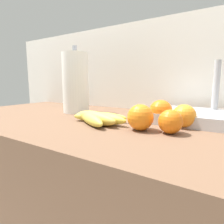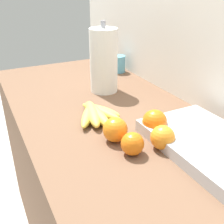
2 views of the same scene
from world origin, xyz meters
name	(u,v)px [view 2 (image 2 of 2)]	position (x,y,z in m)	size (l,w,h in m)	color
counter	(111,201)	(0.00, 0.00, 0.43)	(1.50, 0.65, 0.86)	brown
wall_back	(180,140)	(0.00, 0.36, 0.65)	(1.90, 0.06, 1.30)	silver
banana_bunch	(95,113)	(0.00, -0.06, 0.88)	(0.22, 0.18, 0.04)	#DBCB4C
orange_front	(155,122)	(0.19, 0.06, 0.90)	(0.08, 0.08, 0.08)	orange
orange_far_right	(163,137)	(0.27, 0.03, 0.90)	(0.07, 0.07, 0.07)	orange
orange_center	(115,130)	(0.17, -0.07, 0.90)	(0.08, 0.08, 0.08)	orange
orange_back_left	(132,144)	(0.26, -0.06, 0.90)	(0.07, 0.07, 0.07)	orange
paper_towel_roll	(104,61)	(-0.23, 0.08, 1.00)	(0.12, 0.12, 0.30)	white
sink_basin	(208,142)	(0.34, 0.15, 0.88)	(0.39, 0.26, 0.22)	#B7BABF
mug	(118,64)	(-0.44, 0.27, 0.91)	(0.07, 0.07, 0.09)	#56A0BF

